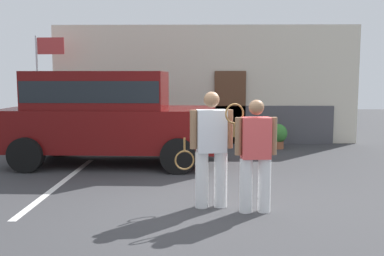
{
  "coord_description": "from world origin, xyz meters",
  "views": [
    {
      "loc": [
        -0.17,
        -6.37,
        1.94
      ],
      "look_at": [
        -0.3,
        1.2,
        1.05
      ],
      "focal_mm": 41.06,
      "sensor_mm": 36.0,
      "label": 1
    }
  ],
  "objects_px": {
    "tennis_player_woman": "(255,154)",
    "flag_pole": "(44,70)",
    "potted_plant_by_porch": "(278,135)",
    "tennis_player_man": "(211,148)",
    "parked_suv": "(106,113)"
  },
  "relations": [
    {
      "from": "tennis_player_woman",
      "to": "flag_pole",
      "type": "relative_size",
      "value": 0.53
    },
    {
      "from": "potted_plant_by_porch",
      "to": "tennis_player_man",
      "type": "bearing_deg",
      "value": -109.85
    },
    {
      "from": "parked_suv",
      "to": "potted_plant_by_porch",
      "type": "xyz_separation_m",
      "value": [
        4.18,
        2.15,
        -0.77
      ]
    },
    {
      "from": "parked_suv",
      "to": "tennis_player_man",
      "type": "distance_m",
      "value": 3.96
    },
    {
      "from": "tennis_player_man",
      "to": "potted_plant_by_porch",
      "type": "distance_m",
      "value": 5.77
    },
    {
      "from": "tennis_player_man",
      "to": "parked_suv",
      "type": "bearing_deg",
      "value": -63.76
    },
    {
      "from": "tennis_player_woman",
      "to": "potted_plant_by_porch",
      "type": "bearing_deg",
      "value": -107.97
    },
    {
      "from": "tennis_player_man",
      "to": "flag_pole",
      "type": "distance_m",
      "value": 7.26
    },
    {
      "from": "tennis_player_woman",
      "to": "tennis_player_man",
      "type": "bearing_deg",
      "value": -24.9
    },
    {
      "from": "potted_plant_by_porch",
      "to": "flag_pole",
      "type": "xyz_separation_m",
      "value": [
        -6.38,
        0.22,
        1.73
      ]
    },
    {
      "from": "tennis_player_man",
      "to": "flag_pole",
      "type": "xyz_separation_m",
      "value": [
        -4.42,
        5.63,
        1.22
      ]
    },
    {
      "from": "tennis_player_woman",
      "to": "potted_plant_by_porch",
      "type": "distance_m",
      "value": 5.81
    },
    {
      "from": "tennis_player_woman",
      "to": "potted_plant_by_porch",
      "type": "xyz_separation_m",
      "value": [
        1.33,
        5.64,
        -0.47
      ]
    },
    {
      "from": "parked_suv",
      "to": "tennis_player_man",
      "type": "xyz_separation_m",
      "value": [
        2.23,
        -3.26,
        -0.26
      ]
    },
    {
      "from": "parked_suv",
      "to": "tennis_player_man",
      "type": "relative_size",
      "value": 2.7
    }
  ]
}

